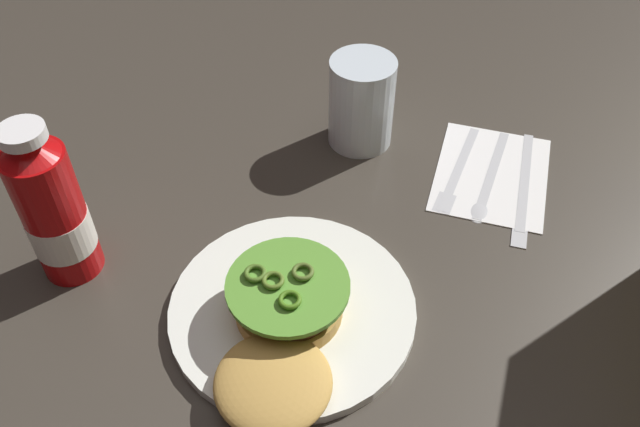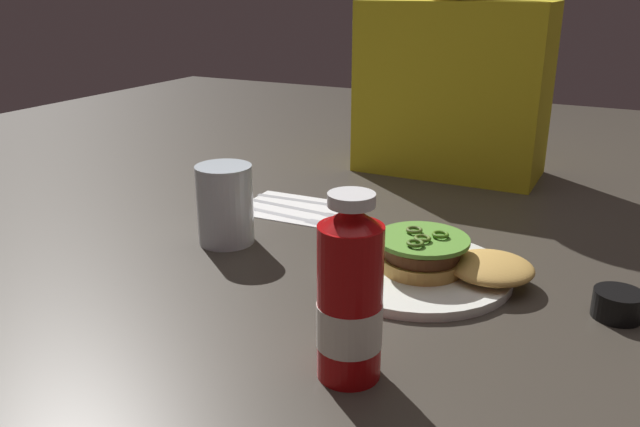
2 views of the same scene
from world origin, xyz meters
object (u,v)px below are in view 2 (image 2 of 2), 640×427
(water_glass, at_px, (224,205))
(butter_knife, at_px, (316,201))
(napkin, at_px, (293,208))
(spoon_utensil, at_px, (306,209))
(ketchup_bottle, at_px, (350,299))
(fork_utensil, at_px, (290,215))
(burger_sandwich, at_px, (447,258))
(condiment_cup, at_px, (618,304))
(dinner_plate, at_px, (415,272))
(diner_person, at_px, (454,63))

(water_glass, distance_m, butter_knife, 0.24)
(napkin, relative_size, spoon_utensil, 0.99)
(ketchup_bottle, relative_size, fork_utensil, 1.10)
(burger_sandwich, xyz_separation_m, water_glass, (-0.34, -0.02, 0.03))
(water_glass, bearing_deg, ketchup_bottle, -36.99)
(condiment_cup, xyz_separation_m, spoon_utensil, (-0.51, 0.17, -0.01))
(condiment_cup, height_order, napkin, condiment_cup)
(dinner_plate, height_order, burger_sandwich, burger_sandwich)
(ketchup_bottle, xyz_separation_m, butter_knife, (-0.28, 0.47, -0.08))
(ketchup_bottle, height_order, butter_knife, ketchup_bottle)
(condiment_cup, bearing_deg, napkin, 162.70)
(fork_utensil, bearing_deg, condiment_cup, -13.51)
(water_glass, bearing_deg, butter_knife, 80.00)
(ketchup_bottle, bearing_deg, dinner_plate, 93.80)
(dinner_plate, xyz_separation_m, water_glass, (-0.30, -0.02, 0.05))
(ketchup_bottle, bearing_deg, fork_utensil, 126.73)
(spoon_utensil, bearing_deg, burger_sandwich, -28.14)
(burger_sandwich, height_order, butter_knife, burger_sandwich)
(water_glass, bearing_deg, condiment_cup, 1.61)
(condiment_cup, distance_m, butter_knife, 0.56)
(fork_utensil, bearing_deg, water_glass, -103.83)
(butter_knife, bearing_deg, ketchup_bottle, -59.19)
(burger_sandwich, height_order, diner_person, diner_person)
(water_glass, distance_m, diner_person, 0.60)
(napkin, relative_size, diner_person, 0.34)
(fork_utensil, bearing_deg, butter_knife, 86.41)
(burger_sandwich, relative_size, fork_utensil, 1.17)
(burger_sandwich, xyz_separation_m, condiment_cup, (0.21, -0.01, -0.02))
(napkin, xyz_separation_m, diner_person, (0.17, 0.36, 0.22))
(water_glass, distance_m, condiment_cup, 0.56)
(napkin, bearing_deg, diner_person, 64.14)
(spoon_utensil, distance_m, butter_knife, 0.04)
(ketchup_bottle, distance_m, condiment_cup, 0.35)
(napkin, bearing_deg, ketchup_bottle, -54.37)
(ketchup_bottle, height_order, napkin, ketchup_bottle)
(burger_sandwich, xyz_separation_m, napkin, (-0.33, 0.16, -0.03))
(burger_sandwich, bearing_deg, spoon_utensil, 151.86)
(dinner_plate, bearing_deg, ketchup_bottle, -86.20)
(spoon_utensil, bearing_deg, fork_utensil, -101.97)
(ketchup_bottle, relative_size, spoon_utensil, 1.07)
(water_glass, bearing_deg, dinner_plate, 3.07)
(butter_knife, bearing_deg, napkin, -120.20)
(water_glass, xyz_separation_m, condiment_cup, (0.55, 0.02, -0.04))
(ketchup_bottle, bearing_deg, diner_person, 99.37)
(burger_sandwich, bearing_deg, ketchup_bottle, -95.27)
(water_glass, relative_size, diner_person, 0.23)
(burger_sandwich, relative_size, diner_person, 0.39)
(ketchup_bottle, xyz_separation_m, fork_utensil, (-0.28, 0.38, -0.08))
(napkin, bearing_deg, spoon_utensil, -3.22)
(dinner_plate, xyz_separation_m, burger_sandwich, (0.04, 0.01, 0.03))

